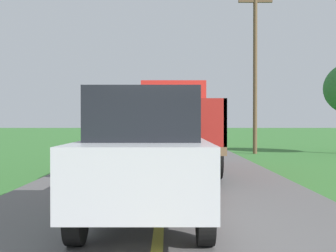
% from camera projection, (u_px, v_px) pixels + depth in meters
% --- Properties ---
extents(banana_truck_near, '(2.38, 5.82, 2.80)m').
position_uv_depth(banana_truck_near, '(174.00, 124.00, 12.82)').
color(banana_truck_near, '#2D2D30').
rests_on(banana_truck_near, road_surface).
extents(banana_truck_far, '(2.38, 5.81, 2.80)m').
position_uv_depth(banana_truck_far, '(174.00, 123.00, 26.31)').
color(banana_truck_far, '#2D2D30').
rests_on(banana_truck_far, road_surface).
extents(utility_pole_roadside, '(1.64, 0.20, 7.77)m').
position_uv_depth(utility_pole_roadside, '(256.00, 68.00, 19.56)').
color(utility_pole_roadside, brown).
rests_on(utility_pole_roadside, ground).
extents(following_car, '(1.74, 4.10, 1.92)m').
position_uv_depth(following_car, '(147.00, 154.00, 6.04)').
color(following_car, '#B7BABF').
rests_on(following_car, road_surface).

